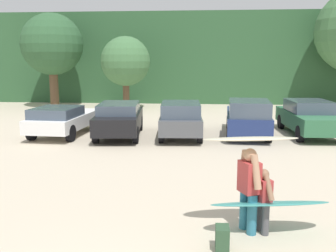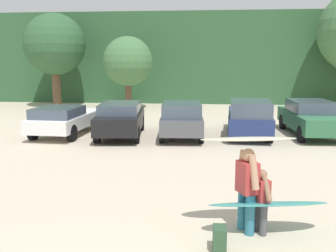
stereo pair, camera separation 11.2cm
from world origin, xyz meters
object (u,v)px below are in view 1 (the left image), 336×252
object	(u,v)px
parked_car_forest_green	(309,117)
backpack_dropped	(222,239)
parked_car_dark_gray	(181,118)
surfboard_cream	(251,139)
parked_car_navy	(248,117)
parked_car_black	(119,118)
parked_car_white	(63,119)
person_adult	(249,185)
person_child	(263,197)
surfboard_teal	(270,204)

from	to	relation	value
parked_car_forest_green	backpack_dropped	xyz separation A→B (m)	(-4.43, -11.17, -0.59)
parked_car_dark_gray	surfboard_cream	world-z (taller)	surfboard_cream
parked_car_navy	parked_car_forest_green	size ratio (longest dim) A/B	0.98
parked_car_black	parked_car_forest_green	xyz separation A→B (m)	(8.42, 1.10, 0.00)
parked_car_white	person_adult	xyz separation A→B (m)	(7.12, -9.28, 0.22)
parked_car_dark_gray	surfboard_cream	size ratio (longest dim) A/B	2.33
parked_car_white	parked_car_black	world-z (taller)	parked_car_black
parked_car_white	person_child	world-z (taller)	parked_car_white
parked_car_white	surfboard_teal	bearing A→B (deg)	-137.68
parked_car_dark_gray	parked_car_forest_green	distance (m)	5.82
parked_car_forest_green	person_adult	xyz separation A→B (m)	(-3.88, -10.33, 0.13)
parked_car_black	person_child	distance (m)	10.44
parked_car_black	backpack_dropped	size ratio (longest dim) A/B	10.13
surfboard_cream	backpack_dropped	world-z (taller)	surfboard_cream
parked_car_dark_gray	person_adult	size ratio (longest dim) A/B	2.67
parked_car_black	surfboard_cream	xyz separation A→B (m)	(4.55, -9.22, 1.06)
parked_car_dark_gray	surfboard_cream	distance (m)	9.57
backpack_dropped	person_adult	bearing A→B (deg)	57.28
person_child	parked_car_forest_green	bearing A→B (deg)	-133.57
parked_car_white	parked_car_black	distance (m)	2.58
parked_car_navy	person_adult	bearing A→B (deg)	177.10
parked_car_dark_gray	parked_car_forest_green	world-z (taller)	parked_car_dark_gray
surfboard_cream	surfboard_teal	bearing A→B (deg)	164.25
parked_car_white	person_adult	distance (m)	11.70
parked_car_black	surfboard_cream	distance (m)	10.34
parked_car_white	surfboard_cream	world-z (taller)	surfboard_cream
parked_car_forest_green	surfboard_cream	world-z (taller)	surfboard_cream
parked_car_dark_gray	parked_car_navy	world-z (taller)	parked_car_navy
parked_car_black	backpack_dropped	xyz separation A→B (m)	(4.00, -10.07, -0.59)
person_adult	backpack_dropped	world-z (taller)	person_adult
surfboard_cream	backpack_dropped	xyz separation A→B (m)	(-0.55, -0.85, -1.65)
surfboard_cream	surfboard_teal	size ratio (longest dim) A/B	0.80
backpack_dropped	parked_car_navy	bearing A→B (deg)	81.22
parked_car_dark_gray	backpack_dropped	xyz separation A→B (m)	(1.30, -10.18, -0.61)
surfboard_cream	backpack_dropped	distance (m)	1.94
parked_car_black	parked_car_navy	xyz separation A→B (m)	(5.64, 0.56, 0.03)
person_child	backpack_dropped	world-z (taller)	person_child
backpack_dropped	surfboard_cream	bearing A→B (deg)	57.19
parked_car_dark_gray	surfboard_cream	bearing A→B (deg)	-171.97
person_child	parked_car_black	bearing A→B (deg)	-86.90
surfboard_cream	surfboard_teal	distance (m)	1.34
person_adult	backpack_dropped	xyz separation A→B (m)	(-0.54, -0.85, -0.73)
parked_car_navy	backpack_dropped	bearing A→B (deg)	174.72
parked_car_navy	parked_car_forest_green	world-z (taller)	parked_car_navy
parked_car_white	surfboard_cream	distance (m)	11.75
person_adult	backpack_dropped	distance (m)	1.24
parked_car_dark_gray	surfboard_cream	xyz separation A→B (m)	(1.85, -9.33, 1.04)
parked_car_forest_green	parked_car_white	bearing A→B (deg)	92.79
parked_car_black	backpack_dropped	world-z (taller)	parked_car_black
parked_car_navy	person_adult	distance (m)	9.84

